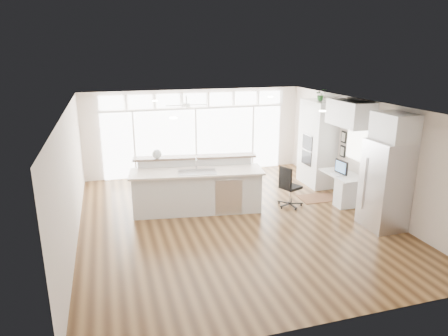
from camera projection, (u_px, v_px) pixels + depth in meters
name	position (u px, v px, depth m)	size (l,w,h in m)	color
floor	(233.00, 219.00, 9.52)	(7.00, 8.00, 0.02)	#412814
ceiling	(234.00, 106.00, 8.75)	(7.00, 8.00, 0.02)	white
wall_back	(195.00, 132.00, 12.81)	(7.00, 0.04, 2.70)	beige
wall_front	(323.00, 242.00, 5.46)	(7.00, 0.04, 2.70)	beige
wall_left	(71.00, 178.00, 8.18)	(0.04, 8.00, 2.70)	beige
wall_right	(365.00, 154.00, 10.09)	(0.04, 8.00, 2.70)	beige
glass_wall	(196.00, 141.00, 12.84)	(5.80, 0.06, 2.08)	white
transom_row	(195.00, 100.00, 12.46)	(5.90, 0.06, 0.40)	white
desk_window	(357.00, 144.00, 10.30)	(0.04, 0.85, 0.85)	white
ceiling_fan	(186.00, 102.00, 11.25)	(1.16, 1.16, 0.32)	silver
recessed_lights	(231.00, 105.00, 8.94)	(3.40, 3.00, 0.02)	white
oven_cabinet	(317.00, 143.00, 11.68)	(0.64, 1.20, 2.50)	silver
desk_nook	(342.00, 188.00, 10.54)	(0.72, 1.30, 0.76)	silver
upper_cabinets	(350.00, 113.00, 9.99)	(0.64, 1.30, 0.64)	silver
refrigerator	(385.00, 185.00, 8.84)	(0.76, 0.90, 2.00)	silver
fridge_cabinet	(395.00, 127.00, 8.49)	(0.64, 0.90, 0.60)	silver
framed_photos	(343.00, 144.00, 10.91)	(0.06, 0.22, 0.80)	black
kitchen_island	(197.00, 186.00, 9.84)	(3.23, 1.22, 1.29)	silver
rug	(317.00, 198.00, 10.85)	(0.96, 0.69, 0.01)	#3E2113
office_chair	(291.00, 187.00, 10.15)	(0.56, 0.51, 1.07)	black
fishbowl	(157.00, 154.00, 9.87)	(0.23, 0.23, 0.23)	silver
monitor	(341.00, 167.00, 10.35)	(0.08, 0.48, 0.40)	black
keyboard	(335.00, 175.00, 10.36)	(0.12, 0.32, 0.02)	silver
potted_plant	(321.00, 96.00, 11.29)	(0.30, 0.33, 0.26)	#285E29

